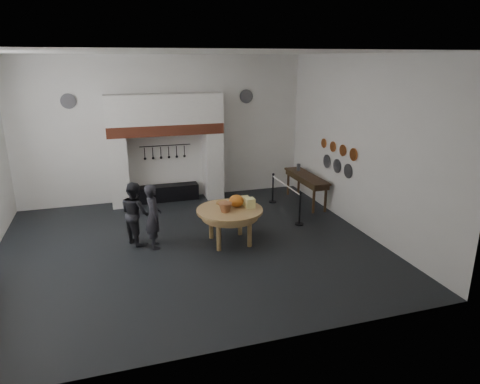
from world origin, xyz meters
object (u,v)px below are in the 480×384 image
object	(u,v)px
visitor_near	(153,216)
work_table	(230,210)
iron_range	(169,193)
barrier_post_far	(273,189)
visitor_far	(135,213)
barrier_post_near	(300,209)
side_table	(306,176)

from	to	relation	value
visitor_near	work_table	bearing A→B (deg)	-101.24
iron_range	barrier_post_far	size ratio (longest dim) A/B	2.11
visitor_far	barrier_post_near	xyz separation A→B (m)	(4.36, -0.11, -0.33)
side_table	barrier_post_near	distance (m)	1.97
visitor_near	barrier_post_far	bearing A→B (deg)	-62.69
iron_range	visitor_far	distance (m)	3.37
barrier_post_near	iron_range	bearing A→B (deg)	134.32
iron_range	visitor_near	distance (m)	3.63
visitor_far	side_table	xyz separation A→B (m)	(5.34, 1.55, 0.09)
work_table	visitor_near	xyz separation A→B (m)	(-1.81, 0.27, -0.05)
visitor_far	side_table	distance (m)	5.56
barrier_post_far	visitor_near	bearing A→B (deg)	-149.94
barrier_post_far	visitor_far	bearing A→B (deg)	-156.54
visitor_near	visitor_far	world-z (taller)	visitor_near
visitor_near	barrier_post_far	xyz separation A→B (m)	(3.96, 2.29, -0.34)
visitor_near	visitor_far	xyz separation A→B (m)	(-0.40, 0.40, -0.01)
side_table	barrier_post_far	distance (m)	1.12
work_table	barrier_post_far	world-z (taller)	barrier_post_far
work_table	side_table	size ratio (longest dim) A/B	0.74
side_table	barrier_post_near	world-z (taller)	same
iron_range	side_table	xyz separation A→B (m)	(4.10, -1.54, 0.62)
visitor_far	barrier_post_far	xyz separation A→B (m)	(4.36, 1.89, -0.33)
visitor_near	barrier_post_near	bearing A→B (deg)	-88.52
visitor_far	barrier_post_near	bearing A→B (deg)	-118.82
iron_range	side_table	world-z (taller)	side_table
side_table	visitor_near	bearing A→B (deg)	-158.45
visitor_far	barrier_post_far	distance (m)	4.77
visitor_near	visitor_far	distance (m)	0.57
side_table	barrier_post_near	xyz separation A→B (m)	(-0.97, -1.66, -0.42)
barrier_post_far	side_table	bearing A→B (deg)	-19.41
iron_range	work_table	distance (m)	3.93
work_table	barrier_post_near	distance (m)	2.26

